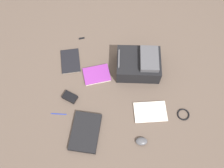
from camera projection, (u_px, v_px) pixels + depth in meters
name	position (u px, v px, depth m)	size (l,w,h in m)	color
ground_plane	(113.00, 84.00, 2.28)	(3.92, 3.92, 0.00)	brown
backpack	(139.00, 64.00, 2.27)	(0.37, 0.43, 0.21)	black
laptop	(85.00, 132.00, 2.07)	(0.38, 0.31, 0.03)	black
book_comic	(97.00, 75.00, 2.31)	(0.20, 0.25, 0.02)	silver
book_blue	(150.00, 112.00, 2.16)	(0.20, 0.29, 0.01)	silver
book_red	(70.00, 61.00, 2.38)	(0.26, 0.18, 0.01)	silver
computer_mouse	(141.00, 141.00, 2.03)	(0.07, 0.10, 0.04)	#4C4C51
cable_coil	(183.00, 114.00, 2.15)	(0.11, 0.11, 0.01)	black
power_brick	(70.00, 97.00, 2.21)	(0.08, 0.12, 0.03)	black
pen_black	(59.00, 114.00, 2.15)	(0.01, 0.01, 0.14)	#1933B2
usb_stick	(82.00, 38.00, 2.50)	(0.02, 0.06, 0.01)	black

